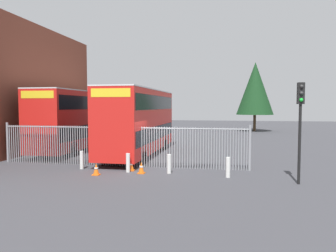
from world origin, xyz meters
TOP-DOWN VIEW (x-y plane):
  - ground_plane at (0.00, 8.00)m, footprint 100.00×100.00m
  - palisade_fence at (-1.95, 0.00)m, footprint 14.11×0.14m
  - double_decker_bus_near_gate at (-1.98, 4.13)m, footprint 2.54×10.81m
  - double_decker_bus_behind_fence_left at (-7.15, 5.76)m, footprint 2.54×10.81m
  - bollard_near_left at (-3.64, -1.21)m, footprint 0.20×0.20m
  - bollard_center_front at (-0.99, -1.54)m, footprint 0.20×0.20m
  - bollard_near_right at (1.10, -1.46)m, footprint 0.20×0.20m
  - bollard_far_right at (3.95, -1.83)m, footprint 0.20×0.20m
  - traffic_cone_by_gate at (-0.25, -1.73)m, footprint 0.34×0.34m
  - traffic_cone_mid_forecourt at (-0.93, -1.18)m, footprint 0.34×0.34m
  - traffic_cone_near_kerb at (-2.28, -2.50)m, footprint 0.34×0.34m
  - traffic_light_kerbside at (6.91, -2.58)m, footprint 0.28×0.33m
  - tree_tall_back at (7.26, 27.14)m, footprint 4.81×4.81m

SIDE VIEW (x-z plane):
  - ground_plane at x=0.00m, z-range 0.00..0.00m
  - traffic_cone_by_gate at x=-0.25m, z-range -0.01..0.58m
  - traffic_cone_mid_forecourt at x=-0.93m, z-range -0.01..0.58m
  - traffic_cone_near_kerb at x=-2.28m, z-range -0.01..0.58m
  - bollard_near_left at x=-3.64m, z-range 0.00..0.95m
  - bollard_center_front at x=-0.99m, z-range 0.00..0.95m
  - bollard_near_right at x=1.10m, z-range 0.00..0.95m
  - bollard_far_right at x=3.95m, z-range 0.00..0.95m
  - palisade_fence at x=-1.95m, z-range 0.00..2.35m
  - double_decker_bus_near_gate at x=-1.98m, z-range 0.21..4.63m
  - double_decker_bus_behind_fence_left at x=-7.15m, z-range 0.21..4.63m
  - traffic_light_kerbside at x=6.91m, z-range 0.84..5.14m
  - tree_tall_back at x=7.26m, z-range 1.09..10.17m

